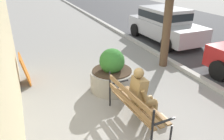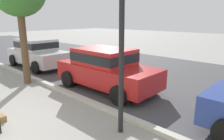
% 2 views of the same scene
% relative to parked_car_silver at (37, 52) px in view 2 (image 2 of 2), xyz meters
% --- Properties ---
extents(street_surface, '(60.00, 9.00, 0.01)m').
position_rel_parked_car_silver_xyz_m(street_surface, '(5.26, 3.21, -0.84)').
color(street_surface, '#424244').
rests_on(street_surface, ground).
extents(curb_stone, '(60.00, 0.20, 0.12)m').
position_rel_parked_car_silver_xyz_m(curb_stone, '(5.26, -1.39, -0.78)').
color(curb_stone, '#B2AFA8').
rests_on(curb_stone, ground).
extents(parked_car_silver, '(4.13, 1.99, 1.56)m').
position_rel_parked_car_silver_xyz_m(parked_car_silver, '(0.00, 0.00, 0.00)').
color(parked_car_silver, '#B7B7BC').
rests_on(parked_car_silver, ground).
extents(parked_car_red, '(4.13, 1.99, 1.56)m').
position_rel_parked_car_silver_xyz_m(parked_car_red, '(5.46, 0.00, 0.00)').
color(parked_car_red, '#B21E1E').
rests_on(parked_car_red, ground).
extents(lamp_post, '(0.32, 0.32, 3.90)m').
position_rel_parked_car_silver_xyz_m(lamp_post, '(7.95, -1.96, 1.71)').
color(lamp_post, black).
rests_on(lamp_post, ground).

